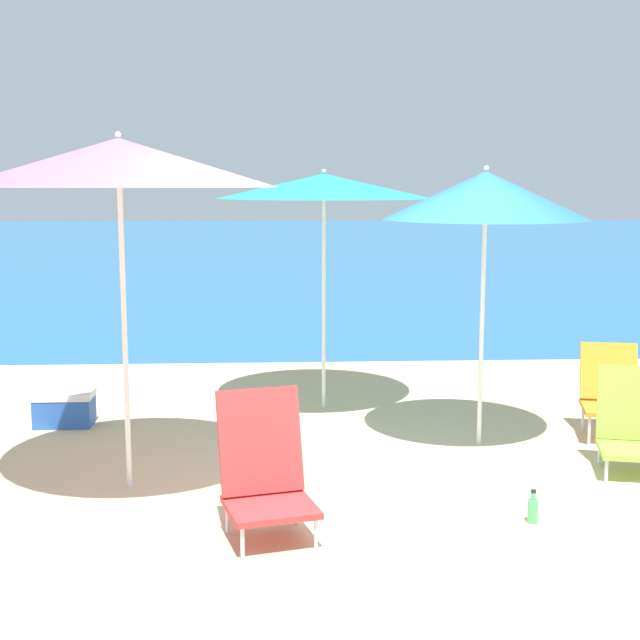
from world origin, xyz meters
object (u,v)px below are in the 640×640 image
object	(u,v)px
beach_chair_orange	(610,391)
water_bottle	(533,510)
beach_umbrella_pink	(119,163)
cooler_box	(64,408)
beach_umbrella_blue	(486,196)
beach_chair_lime	(628,425)
beach_umbrella_teal	(324,186)
beach_chair_red	(265,470)

from	to	relation	value
beach_chair_orange	water_bottle	world-z (taller)	beach_chair_orange
beach_umbrella_pink	cooler_box	xyz separation A→B (m)	(-0.81, 1.63, -2.05)
beach_umbrella_pink	beach_chair_orange	xyz separation A→B (m)	(3.78, 1.08, -1.83)
beach_umbrella_pink	cooler_box	size ratio (longest dim) A/B	4.82
beach_chair_orange	cooler_box	distance (m)	4.62
beach_umbrella_blue	beach_chair_orange	size ratio (longest dim) A/B	2.95
beach_umbrella_pink	cooler_box	bearing A→B (deg)	116.41
beach_chair_lime	beach_umbrella_blue	bearing A→B (deg)	156.06
beach_umbrella_pink	water_bottle	bearing A→B (deg)	-17.00
beach_chair_orange	cooler_box	bearing A→B (deg)	-173.90
beach_umbrella_pink	beach_umbrella_blue	distance (m)	2.80
beach_umbrella_teal	beach_chair_red	distance (m)	3.47
beach_umbrella_blue	beach_chair_orange	distance (m)	1.97
beach_umbrella_pink	beach_chair_lime	size ratio (longest dim) A/B	3.23
beach_chair_lime	beach_chair_orange	bearing A→B (deg)	90.72
beach_umbrella_blue	beach_chair_red	world-z (taller)	beach_umbrella_blue
water_bottle	cooler_box	bearing A→B (deg)	144.50
beach_umbrella_teal	beach_umbrella_pink	distance (m)	2.60
beach_chair_red	beach_chair_lime	bearing A→B (deg)	7.33
beach_chair_orange	cooler_box	world-z (taller)	beach_chair_orange
beach_umbrella_teal	cooler_box	distance (m)	3.00
beach_chair_lime	beach_chair_red	xyz separation A→B (m)	(-2.63, -1.06, 0.06)
cooler_box	beach_chair_orange	bearing A→B (deg)	-6.86
beach_umbrella_teal	beach_chair_red	bearing A→B (deg)	-99.87
water_bottle	beach_umbrella_teal	bearing A→B (deg)	111.00
beach_umbrella_blue	beach_chair_orange	xyz separation A→B (m)	(1.13, 0.18, -1.60)
beach_umbrella_pink	beach_chair_lime	distance (m)	4.04
beach_chair_orange	beach_umbrella_teal	bearing A→B (deg)	168.37
beach_umbrella_teal	beach_chair_orange	size ratio (longest dim) A/B	2.94
beach_chair_red	cooler_box	world-z (taller)	beach_chair_red
beach_umbrella_blue	beach_chair_red	distance (m)	2.92
beach_umbrella_teal	water_bottle	world-z (taller)	beach_umbrella_teal
beach_chair_orange	water_bottle	bearing A→B (deg)	-109.41
beach_umbrella_teal	beach_umbrella_blue	size ratio (longest dim) A/B	1.00
beach_chair_lime	water_bottle	xyz separation A→B (m)	(-0.98, -0.98, -0.25)
beach_chair_orange	beach_chair_lime	bearing A→B (deg)	-89.95
beach_chair_lime	beach_umbrella_teal	bearing A→B (deg)	150.88
beach_chair_red	water_bottle	distance (m)	1.68
beach_umbrella_blue	beach_chair_lime	bearing A→B (deg)	-37.57
beach_chair_lime	water_bottle	bearing A→B (deg)	-121.40
beach_umbrella_pink	beach_chair_red	distance (m)	2.22
beach_umbrella_blue	beach_chair_orange	world-z (taller)	beach_umbrella_blue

